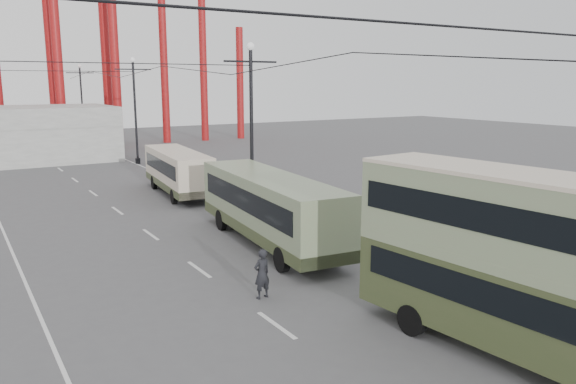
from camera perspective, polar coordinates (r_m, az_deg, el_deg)
ground at (r=15.04m, az=10.41°, el=-17.73°), size 160.00×160.00×0.00m
road_markings at (r=31.33m, az=-15.62°, el=-2.61°), size 12.52×120.00×0.01m
lamp_post_mid at (r=31.39m, az=-3.73°, el=6.46°), size 3.20×0.44×9.32m
lamp_post_far at (r=51.84m, az=-15.25°, el=7.92°), size 3.20×0.44×9.32m
lamp_post_distant at (r=73.20m, az=-20.19°, el=8.45°), size 3.20×0.44×9.32m
double_decker_bus at (r=15.64m, az=22.67°, el=-6.20°), size 3.30×9.46×4.98m
single_decker_green at (r=25.12m, az=-1.91°, el=-1.42°), size 3.62×11.27×3.13m
single_decker_cream at (r=37.16m, az=-11.15°, el=2.21°), size 3.24×9.31×2.83m
pedestrian at (r=19.12m, az=-2.67°, el=-8.29°), size 0.68×0.50×1.72m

